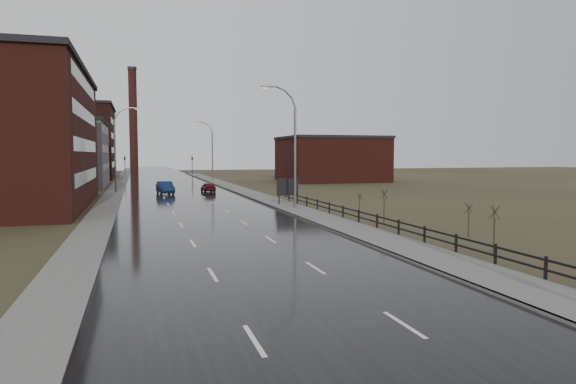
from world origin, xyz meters
TOP-DOWN VIEW (x-y plane):
  - road at (0.00, 60.00)m, footprint 14.00×300.00m
  - sidewalk_right at (8.60, 35.00)m, footprint 3.20×180.00m
  - curb_right at (7.08, 35.00)m, footprint 0.16×180.00m
  - sidewalk_left at (-8.20, 60.00)m, footprint 2.40×260.00m
  - warehouse_mid at (-17.99, 78.00)m, footprint 16.32×20.40m
  - warehouse_far at (-22.99, 108.00)m, footprint 26.52×24.48m
  - building_right at (30.30, 82.00)m, footprint 18.36×16.32m
  - smokestack at (-6.00, 150.00)m, footprint 2.70×2.70m
  - streetlight_right_mid at (8.50, 36.00)m, footprint 3.36×0.28m
  - streetlight_left at (-7.70, 62.00)m, footprint 3.36×0.28m
  - streetlight_right_far at (8.50, 90.00)m, footprint 3.36×0.28m
  - guardrail at (10.30, 18.31)m, footprint 0.10×53.05m
  - shrub_c at (12.52, 12.92)m, footprint 0.60×0.63m
  - shrub_d at (14.48, 17.78)m, footprint 0.50×0.53m
  - shrub_e at (12.16, 24.63)m, footprint 0.61×0.65m
  - shrub_f at (13.49, 31.88)m, footprint 0.41×0.43m
  - billboard at (9.10, 39.51)m, footprint 2.24×0.17m
  - traffic_light_left at (-8.00, 120.00)m, footprint 0.58×2.73m
  - traffic_light_right at (8.00, 120.00)m, footprint 0.58×2.73m
  - car_near at (-1.82, 58.19)m, footprint 2.24×5.01m
  - car_far at (3.96, 60.06)m, footprint 1.77×3.93m

SIDE VIEW (x-z plane):
  - road at x=0.00m, z-range 0.00..0.06m
  - sidewalk_left at x=-8.20m, z-range 0.00..0.12m
  - sidewalk_right at x=8.60m, z-range 0.00..0.18m
  - curb_right at x=7.08m, z-range 0.00..0.18m
  - car_far at x=3.96m, z-range 0.00..1.31m
  - guardrail at x=10.30m, z-range 0.16..1.26m
  - car_near at x=-1.82m, z-range 0.00..1.60m
  - shrub_f at x=13.49m, z-range 0.05..1.76m
  - shrub_d at x=14.48m, z-range 0.06..2.18m
  - shrub_c at x=12.52m, z-range 0.08..2.61m
  - shrub_e at x=12.16m, z-range 0.08..2.69m
  - billboard at x=9.10m, z-range 0.45..3.19m
  - building_right at x=30.30m, z-range 0.01..8.51m
  - traffic_light_left at x=-8.00m, z-range 1.95..7.25m
  - traffic_light_right at x=8.00m, z-range 1.95..7.25m
  - warehouse_mid at x=-17.99m, z-range 0.01..10.51m
  - streetlight_right_mid at x=8.50m, z-range 0.16..11.51m
  - streetlight_left at x=-7.70m, z-range 0.16..11.51m
  - streetlight_right_far at x=8.50m, z-range 0.16..11.51m
  - warehouse_far at x=-22.99m, z-range 0.01..15.51m
  - smokestack at x=-6.00m, z-range 0.15..30.85m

